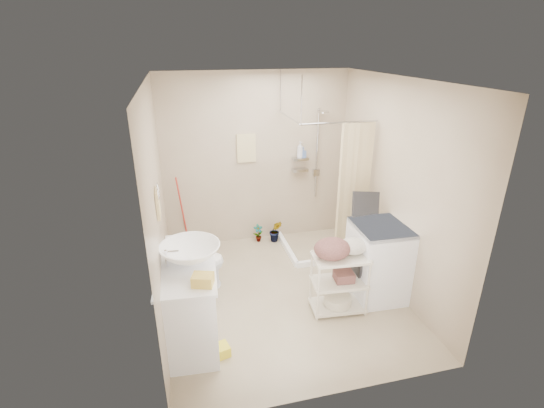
{
  "coord_description": "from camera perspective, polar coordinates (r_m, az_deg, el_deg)",
  "views": [
    {
      "loc": [
        -1.13,
        -4.03,
        2.96
      ],
      "look_at": [
        -0.09,
        0.25,
        1.13
      ],
      "focal_mm": 26.0,
      "sensor_mm": 36.0,
      "label": 1
    }
  ],
  "objects": [
    {
      "name": "sink",
      "position": [
        4.03,
        -11.77,
        -7.08
      ],
      "size": [
        0.74,
        0.74,
        0.21
      ],
      "primitive_type": "imported",
      "rotation": [
        0.0,
        0.0,
        0.26
      ],
      "color": "white",
      "rests_on": "vanity"
    },
    {
      "name": "laundry_rack",
      "position": [
        4.68,
        9.71,
        -10.54
      ],
      "size": [
        0.65,
        0.42,
        0.86
      ],
      "primitive_type": null,
      "rotation": [
        0.0,
        0.0,
        -0.08
      ],
      "color": "beige",
      "rests_on": "ground"
    },
    {
      "name": "floor_basket",
      "position": [
        4.27,
        -7.69,
        -20.14
      ],
      "size": [
        0.34,
        0.29,
        0.16
      ],
      "primitive_type": "cube",
      "rotation": [
        0.0,
        0.0,
        0.26
      ],
      "color": "yellow",
      "rests_on": "ground"
    },
    {
      "name": "hanging_towel",
      "position": [
        5.88,
        -3.74,
        8.07
      ],
      "size": [
        0.28,
        0.03,
        0.42
      ],
      "primitive_type": "cube",
      "color": "beige",
      "rests_on": "wall_back"
    },
    {
      "name": "ceiling",
      "position": [
        4.2,
        2.04,
        17.59
      ],
      "size": [
        2.8,
        3.2,
        0.04
      ],
      "primitive_type": "cube",
      "color": "silver",
      "rests_on": "ground"
    },
    {
      "name": "wall_right",
      "position": [
        5.04,
        17.35,
        2.22
      ],
      "size": [
        0.04,
        3.2,
        2.6
      ],
      "primitive_type": "cube",
      "color": "#B7A68E",
      "rests_on": "ground"
    },
    {
      "name": "potted_plant_a",
      "position": [
        6.26,
        -2.01,
        -4.25
      ],
      "size": [
        0.16,
        0.12,
        0.29
      ],
      "primitive_type": "imported",
      "rotation": [
        0.0,
        0.0,
        0.14
      ],
      "color": "brown",
      "rests_on": "ground"
    },
    {
      "name": "toilet",
      "position": [
        5.15,
        -10.93,
        -8.35
      ],
      "size": [
        0.7,
        0.41,
        0.71
      ],
      "primitive_type": "imported",
      "rotation": [
        0.0,
        0.0,
        1.6
      ],
      "color": "white",
      "rests_on": "ground"
    },
    {
      "name": "shower",
      "position": [
        5.78,
        7.15,
        3.01
      ],
      "size": [
        1.1,
        1.1,
        2.1
      ],
      "primitive_type": null,
      "color": "white",
      "rests_on": "ground"
    },
    {
      "name": "counter_basket",
      "position": [
        3.7,
        -9.99,
        -10.77
      ],
      "size": [
        0.23,
        0.2,
        0.11
      ],
      "primitive_type": "cube",
      "rotation": [
        0.0,
        0.0,
        -0.3
      ],
      "color": "gold",
      "rests_on": "vanity"
    },
    {
      "name": "wall_back",
      "position": [
        5.98,
        -2.3,
        6.35
      ],
      "size": [
        2.8,
        0.04,
        2.6
      ],
      "primitive_type": "cube",
      "color": "#B7A68E",
      "rests_on": "ground"
    },
    {
      "name": "wall_left",
      "position": [
        4.36,
        -16.2,
        -0.78
      ],
      "size": [
        0.04,
        3.2,
        2.6
      ],
      "primitive_type": "cube",
      "color": "#B7A68E",
      "rests_on": "ground"
    },
    {
      "name": "tp_holder",
      "position": [
        4.66,
        -14.93,
        -7.07
      ],
      "size": [
        0.08,
        0.12,
        0.14
      ],
      "primitive_type": null,
      "color": "white",
      "rests_on": "wall_left"
    },
    {
      "name": "washing_machine",
      "position": [
        5.03,
        15.32,
        -7.94
      ],
      "size": [
        0.67,
        0.69,
        0.95
      ],
      "primitive_type": "cube",
      "rotation": [
        0.0,
        0.0,
        -0.03
      ],
      "color": "white",
      "rests_on": "ground"
    },
    {
      "name": "vanity",
      "position": [
        4.26,
        -11.8,
        -14.15
      ],
      "size": [
        0.64,
        1.06,
        0.9
      ],
      "primitive_type": "cube",
      "rotation": [
        0.0,
        0.0,
        -0.07
      ],
      "color": "white",
      "rests_on": "ground"
    },
    {
      "name": "wall_front",
      "position": [
        3.15,
        9.7,
        -9.6
      ],
      "size": [
        2.8,
        0.04,
        2.6
      ],
      "primitive_type": "cube",
      "color": "#B7A68E",
      "rests_on": "ground"
    },
    {
      "name": "shampoo_bottle_a",
      "position": [
        6.01,
        4.08,
        7.84
      ],
      "size": [
        0.12,
        0.13,
        0.25
      ],
      "primitive_type": "imported",
      "rotation": [
        0.0,
        0.0,
        0.38
      ],
      "color": "silver",
      "rests_on": "shower"
    },
    {
      "name": "towel_ring",
      "position": [
        4.12,
        -16.23,
        0.35
      ],
      "size": [
        0.04,
        0.22,
        0.34
      ],
      "primitive_type": null,
      "color": "#DAC07F",
      "rests_on": "wall_left"
    },
    {
      "name": "ironing_board",
      "position": [
        5.09,
        13.18,
        -5.19
      ],
      "size": [
        0.37,
        0.13,
        1.29
      ],
      "primitive_type": null,
      "rotation": [
        0.0,
        0.0,
        0.06
      ],
      "color": "black",
      "rests_on": "ground"
    },
    {
      "name": "potted_plant_b",
      "position": [
        6.25,
        0.52,
        -3.92
      ],
      "size": [
        0.23,
        0.2,
        0.36
      ],
      "primitive_type": "imported",
      "rotation": [
        0.0,
        0.0,
        -0.24
      ],
      "color": "brown",
      "rests_on": "ground"
    },
    {
      "name": "shampoo_bottle_b",
      "position": [
        6.04,
        4.52,
        7.45
      ],
      "size": [
        0.09,
        0.09,
        0.16
      ],
      "primitive_type": "imported",
      "rotation": [
        0.0,
        0.0,
        0.35
      ],
      "color": "#4D6BA9",
      "rests_on": "shower"
    },
    {
      "name": "floor",
      "position": [
        5.12,
        1.63,
        -12.78
      ],
      "size": [
        3.2,
        3.2,
        0.0
      ],
      "primitive_type": "plane",
      "color": "tan",
      "rests_on": "ground"
    },
    {
      "name": "mop",
      "position": [
        6.03,
        -13.22,
        -1.28
      ],
      "size": [
        0.14,
        0.14,
        1.18
      ],
      "primitive_type": null,
      "rotation": [
        0.0,
        0.0,
        0.25
      ],
      "color": "red",
      "rests_on": "ground"
    }
  ]
}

